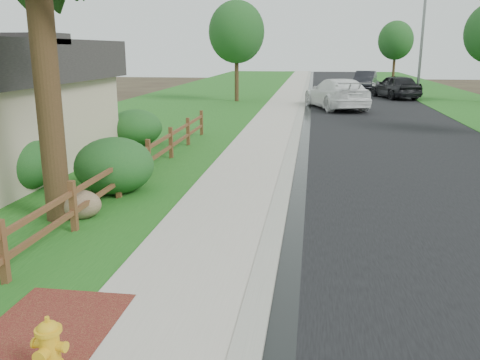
% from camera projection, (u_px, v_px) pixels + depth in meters
% --- Properties ---
extents(ground, '(120.00, 120.00, 0.00)m').
position_uv_depth(ground, '(227.00, 315.00, 7.15)').
color(ground, '#32251B').
extents(road, '(8.00, 90.00, 0.02)m').
position_uv_depth(road, '(358.00, 96.00, 40.06)').
color(road, black).
rests_on(road, ground).
extents(curb, '(0.40, 90.00, 0.12)m').
position_uv_depth(curb, '(305.00, 95.00, 40.62)').
color(curb, gray).
rests_on(curb, ground).
extents(wet_gutter, '(0.50, 90.00, 0.00)m').
position_uv_depth(wet_gutter, '(309.00, 96.00, 40.58)').
color(wet_gutter, black).
rests_on(wet_gutter, road).
extents(sidewalk, '(2.20, 90.00, 0.10)m').
position_uv_depth(sidewalk, '(288.00, 95.00, 40.80)').
color(sidewalk, '#ADA497').
rests_on(sidewalk, ground).
extents(grass_strip, '(1.60, 90.00, 0.06)m').
position_uv_depth(grass_strip, '(265.00, 95.00, 41.07)').
color(grass_strip, '#184F16').
rests_on(grass_strip, ground).
extents(lawn_near, '(9.00, 90.00, 0.04)m').
position_uv_depth(lawn_near, '(202.00, 94.00, 41.78)').
color(lawn_near, '#184F16').
rests_on(lawn_near, ground).
extents(verge_far, '(6.00, 90.00, 0.04)m').
position_uv_depth(verge_far, '(449.00, 97.00, 39.11)').
color(verge_far, '#184F16').
rests_on(verge_far, ground).
extents(brick_patch, '(1.60, 2.40, 0.11)m').
position_uv_depth(brick_patch, '(44.00, 338.00, 6.48)').
color(brick_patch, maroon).
rests_on(brick_patch, ground).
extents(ranch_fence, '(0.12, 16.92, 1.10)m').
position_uv_depth(ranch_fence, '(134.00, 165.00, 13.62)').
color(ranch_fence, '#50341A').
rests_on(ranch_fence, ground).
extents(fire_hydrant, '(0.46, 0.37, 0.70)m').
position_uv_depth(fire_hydrant, '(50.00, 348.00, 5.62)').
color(fire_hydrant, gold).
rests_on(fire_hydrant, sidewalk).
extents(white_suv, '(4.42, 6.89, 1.86)m').
position_uv_depth(white_suv, '(336.00, 94.00, 31.50)').
color(white_suv, white).
rests_on(white_suv, road).
extents(dark_car_mid, '(3.54, 5.56, 1.76)m').
position_uv_depth(dark_car_mid, '(396.00, 86.00, 38.15)').
color(dark_car_mid, black).
rests_on(dark_car_mid, road).
extents(dark_car_far, '(2.65, 5.25, 1.65)m').
position_uv_depth(dark_car_far, '(365.00, 80.00, 46.91)').
color(dark_car_far, black).
rests_on(dark_car_far, road).
extents(streetlight, '(2.22, 0.86, 9.85)m').
position_uv_depth(streetlight, '(421.00, 21.00, 36.27)').
color(streetlight, slate).
rests_on(streetlight, ground).
extents(boulder, '(1.16, 1.01, 0.65)m').
position_uv_depth(boulder, '(79.00, 204.00, 11.12)').
color(boulder, brown).
rests_on(boulder, ground).
extents(shrub_b, '(2.70, 2.70, 1.43)m').
position_uv_depth(shrub_b, '(18.00, 164.00, 13.27)').
color(shrub_b, '#1A4B1D').
rests_on(shrub_b, ground).
extents(shrub_c, '(2.62, 2.62, 1.46)m').
position_uv_depth(shrub_c, '(114.00, 166.00, 13.02)').
color(shrub_c, '#1A4B1D').
rests_on(shrub_c, ground).
extents(shrub_d, '(2.64, 2.64, 1.40)m').
position_uv_depth(shrub_d, '(135.00, 128.00, 19.50)').
color(shrub_d, '#1A4B1D').
rests_on(shrub_d, ground).
extents(tree_mid_left, '(3.85, 3.85, 6.88)m').
position_uv_depth(tree_mid_left, '(237.00, 32.00, 34.86)').
color(tree_mid_left, '#382A17').
rests_on(tree_mid_left, ground).
extents(tree_far_right, '(3.45, 3.45, 6.36)m').
position_uv_depth(tree_far_right, '(396.00, 40.00, 50.30)').
color(tree_far_right, '#382A17').
rests_on(tree_far_right, ground).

